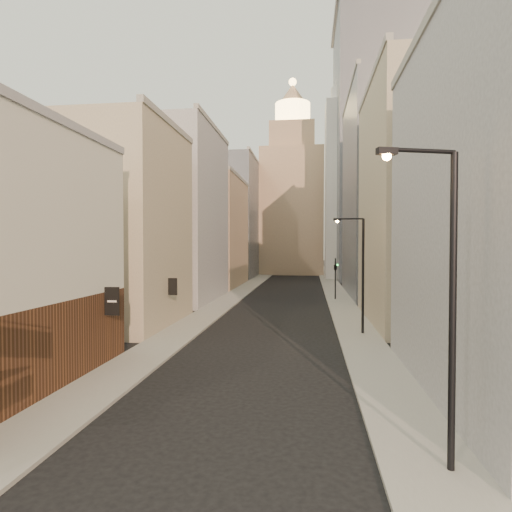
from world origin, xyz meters
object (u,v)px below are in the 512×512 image
at_px(streetlamp_mid, 360,268).
at_px(traffic_light_right, 335,268).
at_px(white_tower, 346,183).
at_px(streetlamp_near, 445,291).
at_px(clock_tower, 292,197).

relative_size(streetlamp_mid, traffic_light_right, 1.70).
xyz_separation_m(white_tower, streetlamp_near, (-3.23, -72.68, -13.35)).
bearing_deg(streetlamp_mid, white_tower, 81.52).
bearing_deg(traffic_light_right, streetlamp_near, 67.95).
distance_m(streetlamp_mid, traffic_light_right, 19.68).
xyz_separation_m(clock_tower, white_tower, (11.00, -14.00, 0.97)).
distance_m(white_tower, streetlamp_mid, 55.41).
relative_size(clock_tower, streetlamp_mid, 5.28).
bearing_deg(streetlamp_near, white_tower, 70.32).
relative_size(white_tower, streetlamp_mid, 4.88).
xyz_separation_m(streetlamp_mid, traffic_light_right, (-0.59, 19.64, -1.07)).
bearing_deg(clock_tower, white_tower, -51.84).
height_order(clock_tower, streetlamp_near, clock_tower).
bearing_deg(clock_tower, streetlamp_mid, -83.57).
height_order(clock_tower, traffic_light_right, clock_tower).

